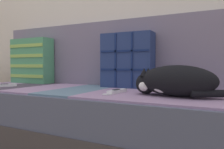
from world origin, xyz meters
TOP-DOWN VIEW (x-y plane):
  - ground_plane at (0.00, 0.00)m, footprint 14.00×14.00m
  - couch at (0.00, 0.16)m, footprint 2.04×0.79m
  - sofa_backrest at (0.00, 0.48)m, footprint 1.99×0.14m
  - throw_pillow_quilted at (0.23, 0.33)m, footprint 0.36×0.14m
  - throw_pillow_striped at (-0.68, 0.33)m, footprint 0.39×0.14m
  - sleeping_cat at (0.60, 0.03)m, footprint 0.45×0.21m
  - game_remote_near at (0.30, 0.02)m, footprint 0.07×0.21m
  - game_remote_far at (-0.58, -0.01)m, footprint 0.11×0.19m

SIDE VIEW (x-z plane):
  - ground_plane at x=0.00m, z-range 0.00..0.00m
  - couch at x=0.00m, z-range 0.00..0.35m
  - game_remote_far at x=-0.58m, z-range 0.35..0.37m
  - game_remote_near at x=0.30m, z-range 0.35..0.37m
  - sleeping_cat at x=0.60m, z-range 0.34..0.50m
  - throw_pillow_quilted at x=0.23m, z-range 0.35..0.72m
  - throw_pillow_striped at x=-0.68m, z-range 0.35..0.73m
  - sofa_backrest at x=0.00m, z-range 0.35..0.84m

